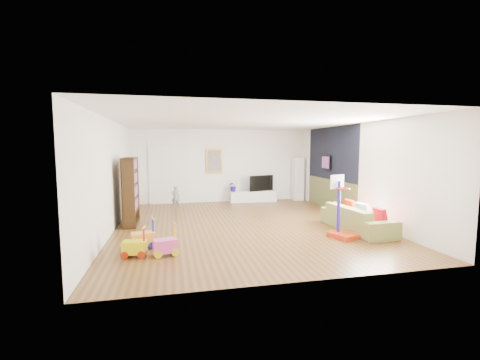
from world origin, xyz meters
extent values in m
cube|color=brown|center=(0.00, 0.00, 0.00)|extent=(6.50, 7.50, 0.00)
cube|color=white|center=(0.00, 0.00, 2.70)|extent=(6.50, 7.50, 0.00)
cube|color=white|center=(0.00, 3.75, 1.35)|extent=(6.50, 0.00, 2.70)
cube|color=white|center=(0.00, -3.75, 1.35)|extent=(6.50, 0.00, 2.70)
cube|color=silver|center=(-3.25, 0.00, 1.35)|extent=(0.00, 7.50, 2.70)
cube|color=silver|center=(3.25, 0.00, 1.35)|extent=(0.00, 7.50, 2.70)
cube|color=black|center=(3.23, 1.40, 1.85)|extent=(0.01, 3.20, 1.70)
cube|color=brown|center=(3.23, 1.40, 0.50)|extent=(0.01, 3.20, 1.00)
cube|color=white|center=(-1.90, 3.71, 1.05)|extent=(1.45, 0.06, 2.10)
cube|color=gold|center=(-0.25, 3.71, 1.55)|extent=(0.62, 0.06, 0.92)
cube|color=#7F3F8C|center=(3.17, 1.60, 1.55)|extent=(0.04, 0.56, 0.46)
cube|color=white|center=(1.17, 3.47, 0.20)|extent=(1.76, 0.46, 0.41)
cube|color=white|center=(2.97, 3.50, 0.83)|extent=(0.39, 0.39, 1.66)
cube|color=#321F0C|center=(-2.90, 0.70, 0.89)|extent=(0.32, 1.22, 1.77)
imported|color=olive|center=(2.59, -1.20, 0.30)|extent=(0.93, 2.13, 0.61)
cube|color=red|center=(1.95, -1.69, 0.71)|extent=(0.66, 0.73, 1.43)
cube|color=yellow|center=(-2.55, -2.03, 0.28)|extent=(0.45, 0.32, 0.56)
cube|color=#FBA336|center=(-2.42, -1.54, 0.31)|extent=(0.51, 0.37, 0.62)
cube|color=#ED4BAF|center=(-1.98, -2.08, 0.29)|extent=(0.49, 0.36, 0.59)
imported|color=gray|center=(-1.71, 2.77, 0.38)|extent=(0.30, 0.22, 0.76)
imported|color=black|center=(1.45, 3.49, 0.70)|extent=(1.01, 0.43, 0.59)
imported|color=#200D8E|center=(0.41, 3.47, 0.62)|extent=(0.46, 0.43, 0.42)
cube|color=red|center=(2.79, -1.81, 0.48)|extent=(0.12, 0.38, 0.38)
cube|color=white|center=(2.75, -1.18, 0.48)|extent=(0.18, 0.40, 0.39)
cube|color=red|center=(2.78, -0.58, 0.48)|extent=(0.11, 0.37, 0.37)
camera|label=1|loc=(-1.86, -8.14, 2.03)|focal=24.00mm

